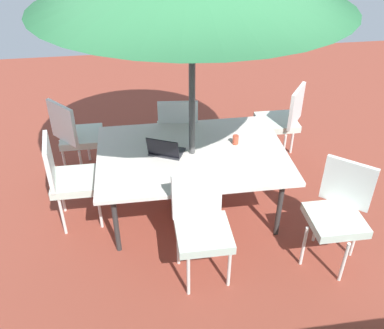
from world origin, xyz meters
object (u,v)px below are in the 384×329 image
object	(u,v)px
chair_northwest	(338,210)
cup	(236,140)
laptop	(166,150)
chair_east	(69,177)
chair_south	(178,130)
chair_southeast	(76,134)
dining_table	(192,156)
chair_southwest	(282,119)
chair_north	(202,224)

from	to	relation	value
chair_northwest	cup	distance (m)	1.21
laptop	chair_east	bearing A→B (deg)	25.04
chair_south	chair_northwest	bearing A→B (deg)	132.91
laptop	cup	world-z (taller)	laptop
laptop	chair_south	bearing A→B (deg)	-80.16
chair_southeast	laptop	world-z (taller)	chair_southeast
dining_table	chair_south	world-z (taller)	chair_south
cup	chair_south	bearing A→B (deg)	-52.69
chair_southwest	cup	xyz separation A→B (m)	(0.77, 0.76, 0.22)
chair_north	chair_south	distance (m)	1.62
cup	chair_north	bearing A→B (deg)	62.18
chair_southeast	chair_south	bearing A→B (deg)	-134.32
chair_north	laptop	distance (m)	0.90
chair_southeast	chair_east	size ratio (longest dim) A/B	1.00
chair_north	chair_southeast	distance (m)	2.05
chair_north	laptop	size ratio (longest dim) A/B	2.49
dining_table	chair_northwest	distance (m)	1.46
chair_southwest	laptop	bearing A→B (deg)	-23.56
chair_southwest	chair_east	bearing A→B (deg)	-34.18
chair_southwest	laptop	size ratio (longest dim) A/B	2.49
dining_table	chair_north	size ratio (longest dim) A/B	1.90
chair_south	cup	xyz separation A→B (m)	(-0.51, 0.67, 0.22)
chair_east	laptop	xyz separation A→B (m)	(-0.96, -0.00, 0.22)
dining_table	laptop	distance (m)	0.28
laptop	chair_southwest	bearing A→B (deg)	-125.02
chair_north	chair_east	world-z (taller)	same
laptop	chair_southeast	bearing A→B (deg)	-16.44
chair_north	cup	size ratio (longest dim) A/B	10.42
chair_north	cup	bearing A→B (deg)	55.24
chair_south	chair_southeast	distance (m)	1.16
dining_table	chair_east	xyz separation A→B (m)	(1.22, 0.00, -0.13)
dining_table	chair_east	bearing A→B (deg)	0.07
chair_south	chair_east	world-z (taller)	same
chair_north	cup	world-z (taller)	chair_north
chair_southwest	chair_south	distance (m)	1.28
chair_east	cup	bearing A→B (deg)	-93.68
chair_southeast	chair_east	bearing A→B (deg)	138.38
chair_east	laptop	world-z (taller)	chair_east
cup	chair_southwest	bearing A→B (deg)	-135.35
chair_south	laptop	xyz separation A→B (m)	(0.21, 0.77, 0.22)
chair_southwest	chair_southeast	distance (m)	2.44
chair_southeast	cup	distance (m)	1.84
chair_north	chair_south	size ratio (longest dim) A/B	1.00
dining_table	chair_southwest	world-z (taller)	chair_southwest
chair_north	chair_east	distance (m)	1.45
chair_east	laptop	bearing A→B (deg)	-97.11
dining_table	chair_east	world-z (taller)	chair_east
chair_east	chair_south	bearing A→B (deg)	-63.58
chair_southwest	chair_east	size ratio (longest dim) A/B	1.00
laptop	cup	bearing A→B (deg)	-147.02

